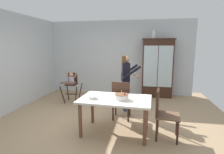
# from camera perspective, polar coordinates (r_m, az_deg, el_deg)

# --- Properties ---
(ground_plane) EXTENTS (6.24, 6.24, 0.00)m
(ground_plane) POSITION_cam_1_polar(r_m,az_deg,el_deg) (4.44, -2.85, -13.71)
(ground_plane) COLOR tan
(wall_back) EXTENTS (5.32, 0.06, 2.70)m
(wall_back) POSITION_cam_1_polar(r_m,az_deg,el_deg) (6.67, 2.23, 6.27)
(wall_back) COLOR silver
(wall_back) RESTS_ON ground_plane
(wall_left) EXTENTS (0.06, 5.32, 2.70)m
(wall_left) POSITION_cam_1_polar(r_m,az_deg,el_deg) (5.35, -31.67, 3.85)
(wall_left) COLOR silver
(wall_left) RESTS_ON ground_plane
(china_cabinet) EXTENTS (1.09, 0.48, 2.03)m
(china_cabinet) POSITION_cam_1_polar(r_m,az_deg,el_deg) (6.39, 14.39, 2.84)
(china_cabinet) COLOR #382116
(china_cabinet) RESTS_ON ground_plane
(ceramic_vase) EXTENTS (0.13, 0.13, 0.27)m
(ceramic_vase) POSITION_cam_1_polar(r_m,az_deg,el_deg) (6.34, 13.25, 13.06)
(ceramic_vase) COLOR white
(ceramic_vase) RESTS_ON china_cabinet
(high_chair_with_toddler) EXTENTS (0.60, 0.70, 0.95)m
(high_chair_with_toddler) POSITION_cam_1_polar(r_m,az_deg,el_deg) (5.79, -12.99, -1.52)
(high_chair_with_toddler) COLOR #382116
(high_chair_with_toddler) RESTS_ON ground_plane
(adult_person) EXTENTS (0.59, 0.58, 1.53)m
(adult_person) POSITION_cam_1_polar(r_m,az_deg,el_deg) (4.85, 4.40, 0.27)
(adult_person) COLOR #33425B
(adult_person) RESTS_ON ground_plane
(dining_table) EXTENTS (1.47, 0.96, 0.74)m
(dining_table) POSITION_cam_1_polar(r_m,az_deg,el_deg) (3.64, 1.05, -8.35)
(dining_table) COLOR silver
(dining_table) RESTS_ON ground_plane
(birthday_cake) EXTENTS (0.28, 0.28, 0.19)m
(birthday_cake) POSITION_cam_1_polar(r_m,az_deg,el_deg) (3.53, 3.11, -6.35)
(birthday_cake) COLOR white
(birthday_cake) RESTS_ON dining_table
(serving_bowl) EXTENTS (0.18, 0.18, 0.05)m
(serving_bowl) POSITION_cam_1_polar(r_m,az_deg,el_deg) (3.59, -6.13, -6.54)
(serving_bowl) COLOR silver
(serving_bowl) RESTS_ON dining_table
(dining_chair_far_side) EXTENTS (0.45, 0.45, 0.96)m
(dining_chair_far_side) POSITION_cam_1_polar(r_m,az_deg,el_deg) (4.28, 2.99, -6.71)
(dining_chair_far_side) COLOR #382116
(dining_chair_far_side) RESTS_ON ground_plane
(dining_chair_right_end) EXTENTS (0.49, 0.49, 0.96)m
(dining_chair_right_end) POSITION_cam_1_polar(r_m,az_deg,el_deg) (3.60, 15.94, -10.37)
(dining_chair_right_end) COLOR #382116
(dining_chair_right_end) RESTS_ON ground_plane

